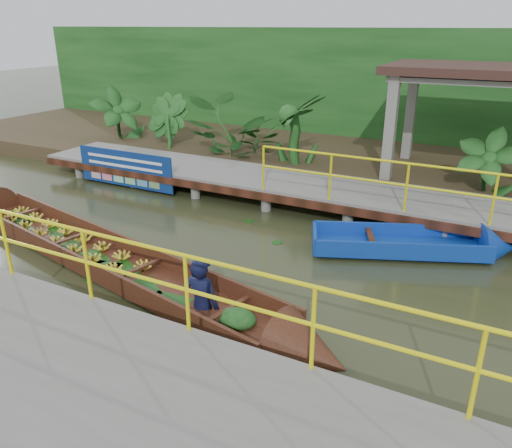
% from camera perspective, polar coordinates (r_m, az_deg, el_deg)
% --- Properties ---
extents(ground, '(80.00, 80.00, 0.00)m').
position_cam_1_polar(ground, '(9.22, -0.76, -4.62)').
color(ground, '#272E17').
rests_on(ground, ground).
extents(land_strip, '(30.00, 8.00, 0.45)m').
position_cam_1_polar(land_strip, '(15.76, 12.33, 7.12)').
color(land_strip, '#372E1B').
rests_on(land_strip, ground).
extents(far_dock, '(16.00, 2.06, 1.66)m').
position_cam_1_polar(far_dock, '(11.95, 7.12, 4.00)').
color(far_dock, slate).
rests_on(far_dock, ground).
extents(near_dock, '(18.00, 2.40, 1.73)m').
position_cam_1_polar(near_dock, '(5.70, -12.72, -20.83)').
color(near_dock, slate).
rests_on(near_dock, ground).
extents(pavilion, '(4.40, 3.00, 3.00)m').
position_cam_1_polar(pavilion, '(13.65, 24.35, 14.59)').
color(pavilion, slate).
rests_on(pavilion, ground).
extents(foliage_backdrop, '(30.00, 0.80, 4.00)m').
position_cam_1_polar(foliage_backdrop, '(17.83, 15.09, 14.38)').
color(foliage_backdrop, '#143F14').
rests_on(foliage_backdrop, ground).
extents(vendor_boat, '(10.22, 3.10, 2.10)m').
position_cam_1_polar(vendor_boat, '(9.39, -16.36, -3.59)').
color(vendor_boat, '#361A0E').
rests_on(vendor_boat, ground).
extents(moored_blue_boat, '(3.89, 2.34, 0.91)m').
position_cam_1_polar(moored_blue_boat, '(10.24, 21.03, -2.37)').
color(moored_blue_boat, '#0D3499').
rests_on(moored_blue_boat, ground).
extents(blue_banner, '(3.07, 0.04, 0.96)m').
position_cam_1_polar(blue_banner, '(13.73, -14.75, 6.15)').
color(blue_banner, navy).
rests_on(blue_banner, ground).
extents(tropical_plants, '(14.38, 1.38, 1.73)m').
position_cam_1_polar(tropical_plants, '(14.06, 3.20, 10.38)').
color(tropical_plants, '#143F14').
rests_on(tropical_plants, ground).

